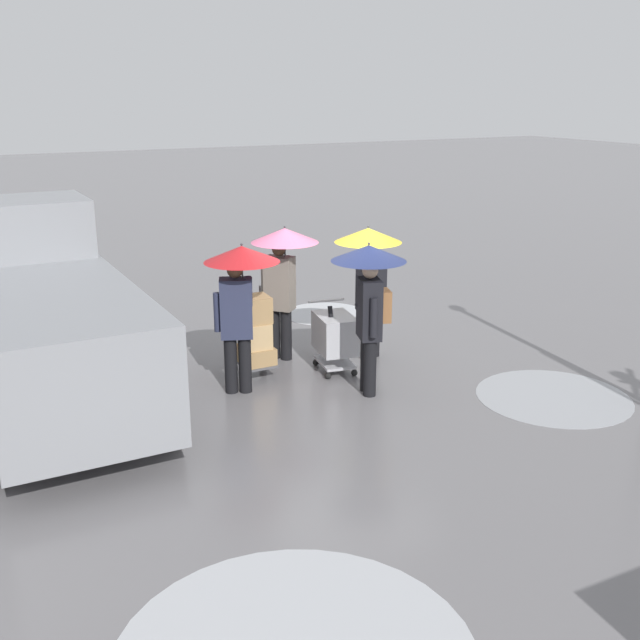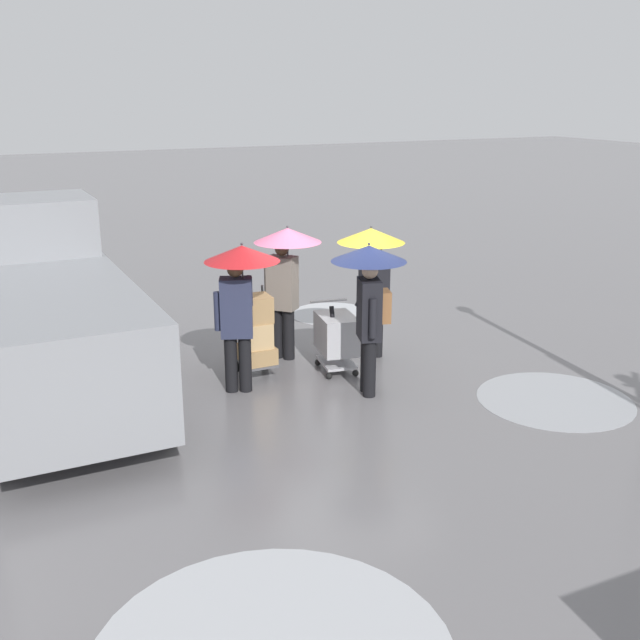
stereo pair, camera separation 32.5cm
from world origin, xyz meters
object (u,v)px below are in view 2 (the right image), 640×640
(cargo_van_parked_right, at_px, (50,319))
(shopping_cart_vendor, at_px, (336,335))
(pedestrian_pink_side, at_px, (240,283))
(hand_dolly_boxes, at_px, (256,333))
(pedestrian_far_side, at_px, (285,262))
(pedestrian_black_side, at_px, (370,285))
(pedestrian_white_side, at_px, (372,262))

(cargo_van_parked_right, height_order, shopping_cart_vendor, cargo_van_parked_right)
(shopping_cart_vendor, bearing_deg, pedestrian_pink_side, 4.99)
(hand_dolly_boxes, xyz_separation_m, pedestrian_pink_side, (0.40, 0.47, 0.91))
(pedestrian_pink_side, bearing_deg, cargo_van_parked_right, -18.17)
(pedestrian_pink_side, bearing_deg, pedestrian_far_side, -138.25)
(shopping_cart_vendor, height_order, pedestrian_black_side, pedestrian_black_side)
(cargo_van_parked_right, bearing_deg, shopping_cart_vendor, 170.62)
(cargo_van_parked_right, bearing_deg, pedestrian_far_side, -176.93)
(cargo_van_parked_right, distance_m, pedestrian_pink_side, 2.59)
(pedestrian_black_side, height_order, pedestrian_white_side, same)
(hand_dolly_boxes, bearing_deg, pedestrian_white_side, 177.88)
(shopping_cart_vendor, bearing_deg, pedestrian_far_side, -61.42)
(cargo_van_parked_right, height_order, pedestrian_white_side, cargo_van_parked_right)
(pedestrian_black_side, bearing_deg, cargo_van_parked_right, -21.83)
(pedestrian_pink_side, distance_m, pedestrian_white_side, 2.35)
(hand_dolly_boxes, xyz_separation_m, pedestrian_black_side, (-1.19, 1.28, 0.90))
(cargo_van_parked_right, xyz_separation_m, shopping_cart_vendor, (-3.99, 0.66, -0.61))
(cargo_van_parked_right, height_order, hand_dolly_boxes, cargo_van_parked_right)
(pedestrian_black_side, bearing_deg, pedestrian_white_side, -121.02)
(hand_dolly_boxes, relative_size, pedestrian_far_side, 0.61)
(hand_dolly_boxes, height_order, pedestrian_white_side, pedestrian_white_side)
(cargo_van_parked_right, xyz_separation_m, hand_dolly_boxes, (-2.83, 0.33, -0.51))
(shopping_cart_vendor, xyz_separation_m, pedestrian_white_side, (-0.75, -0.26, 1.02))
(pedestrian_pink_side, height_order, pedestrian_black_side, same)
(pedestrian_black_side, xyz_separation_m, pedestrian_far_side, (0.48, -1.80, 0.01))
(pedestrian_black_side, height_order, pedestrian_far_side, same)
(shopping_cart_vendor, bearing_deg, hand_dolly_boxes, -15.81)
(hand_dolly_boxes, height_order, pedestrian_pink_side, pedestrian_pink_side)
(shopping_cart_vendor, xyz_separation_m, pedestrian_far_side, (0.46, -0.85, 1.02))
(hand_dolly_boxes, bearing_deg, pedestrian_far_side, -143.64)
(pedestrian_white_side, xyz_separation_m, pedestrian_far_side, (1.21, -0.59, 0.00))
(hand_dolly_boxes, bearing_deg, cargo_van_parked_right, -6.64)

